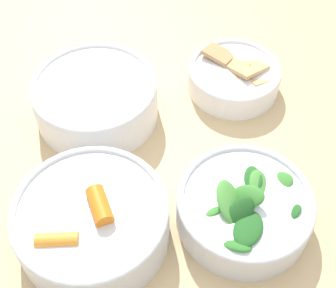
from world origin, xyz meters
TOP-DOWN VIEW (x-y plane):
  - dining_table at (0.00, 0.00)m, footprint 1.31×0.97m
  - bowl_carrots at (-0.09, 0.12)m, footprint 0.19×0.19m
  - bowl_greens at (-0.09, -0.07)m, footprint 0.17×0.17m
  - bowl_beans_hotdog at (0.12, 0.11)m, footprint 0.19×0.19m
  - bowl_cookies at (0.16, -0.11)m, footprint 0.15×0.15m

SIDE VIEW (x-z plane):
  - dining_table at x=0.00m, z-range 0.27..0.99m
  - bowl_cookies at x=0.16m, z-range 0.72..0.77m
  - bowl_greens at x=-0.09m, z-range 0.71..0.79m
  - bowl_beans_hotdog at x=0.12m, z-range 0.72..0.79m
  - bowl_carrots at x=-0.09m, z-range 0.72..0.80m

